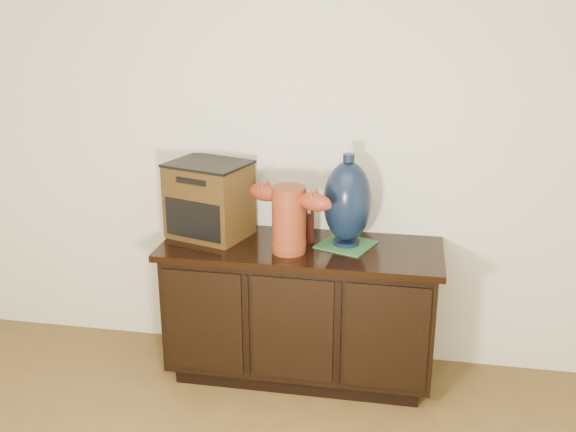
% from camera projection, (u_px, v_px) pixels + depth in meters
% --- Properties ---
extents(room, '(5.00, 5.00, 5.00)m').
position_uv_depth(room, '(109.00, 402.00, 1.25)').
color(room, brown).
rests_on(room, ground).
extents(sideboard, '(1.46, 0.56, 0.75)m').
position_uv_depth(sideboard, '(301.00, 310.00, 3.62)').
color(sideboard, black).
rests_on(sideboard, ground).
extents(terracotta_vessel, '(0.48, 0.26, 0.34)m').
position_uv_depth(terracotta_vessel, '(289.00, 216.00, 3.36)').
color(terracotta_vessel, maroon).
rests_on(terracotta_vessel, sideboard).
extents(tv_radio, '(0.48, 0.43, 0.41)m').
position_uv_depth(tv_radio, '(209.00, 199.00, 3.59)').
color(tv_radio, '#3C280F').
rests_on(tv_radio, sideboard).
extents(green_mat, '(0.33, 0.33, 0.01)m').
position_uv_depth(green_mat, '(346.00, 244.00, 3.51)').
color(green_mat, '#2A5F31').
rests_on(green_mat, sideboard).
extents(lamp_base, '(0.32, 0.32, 0.48)m').
position_uv_depth(lamp_base, '(347.00, 202.00, 3.44)').
color(lamp_base, black).
rests_on(lamp_base, green_mat).
extents(spray_can, '(0.07, 0.07, 0.19)m').
position_uv_depth(spray_can, '(308.00, 224.00, 3.53)').
color(spray_can, '#51150D').
rests_on(spray_can, sideboard).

